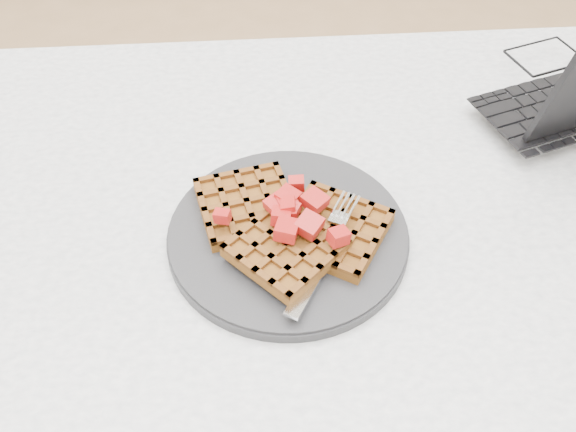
% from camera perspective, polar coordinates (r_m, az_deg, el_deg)
% --- Properties ---
extents(table, '(1.20, 0.80, 0.75)m').
position_cam_1_polar(table, '(0.84, 4.16, -5.86)').
color(table, white).
rests_on(table, ground).
extents(plate, '(0.27, 0.27, 0.02)m').
position_cam_1_polar(plate, '(0.73, 0.00, -1.71)').
color(plate, '#232426').
rests_on(plate, table).
extents(waffles, '(0.23, 0.21, 0.03)m').
position_cam_1_polar(waffles, '(0.71, 0.04, -0.92)').
color(waffles, brown).
rests_on(waffles, plate).
extents(strawberry_pile, '(0.15, 0.15, 0.02)m').
position_cam_1_polar(strawberry_pile, '(0.69, 0.00, 0.78)').
color(strawberry_pile, '#8F0000').
rests_on(strawberry_pile, waffles).
extents(fork, '(0.11, 0.17, 0.02)m').
position_cam_1_polar(fork, '(0.69, 3.50, -3.07)').
color(fork, silver).
rests_on(fork, plate).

